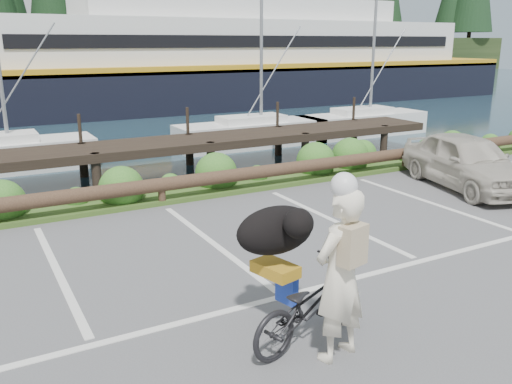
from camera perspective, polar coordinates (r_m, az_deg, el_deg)
ground at (r=7.96m, az=1.34°, el=-9.84°), size 72.00×72.00×0.00m
vegetation_strip at (r=12.53m, az=-10.89°, el=-0.29°), size 34.00×1.60×0.10m
log_rail at (r=11.90m, az=-9.82°, el=-1.33°), size 32.00×0.30×0.60m
bicycle at (r=6.44m, az=5.68°, el=-11.74°), size 1.89×1.04×0.94m
cyclist at (r=5.97m, az=8.83°, el=-8.66°), size 0.81×0.63×1.96m
dog at (r=6.49m, az=2.08°, el=-4.04°), size 0.73×1.12×0.59m
parked_car at (r=13.87m, az=21.31°, el=3.04°), size 2.45×4.12×1.31m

